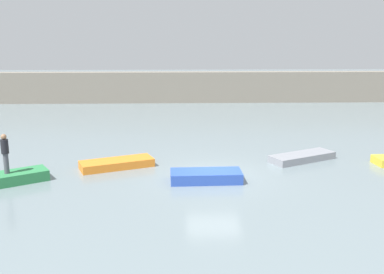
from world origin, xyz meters
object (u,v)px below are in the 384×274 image
rowboat_orange (117,164)px  rowboat_grey (302,157)px  rowboat_blue (206,176)px  rowboat_green (8,178)px  person_dark_shirt (5,152)px

rowboat_orange → rowboat_grey: (9.31, 0.94, -0.01)m
rowboat_orange → rowboat_blue: (4.19, -2.22, 0.04)m
rowboat_orange → rowboat_grey: bearing=-16.3°
rowboat_green → person_dark_shirt: 1.21m
rowboat_orange → rowboat_grey: rowboat_orange is taller
rowboat_green → person_dark_shirt: size_ratio=1.90×
person_dark_shirt → rowboat_green: bearing=0.0°
rowboat_green → rowboat_blue: size_ratio=1.06×
rowboat_green → rowboat_blue: rowboat_green is taller
rowboat_blue → rowboat_grey: rowboat_blue is taller
rowboat_blue → person_dark_shirt: person_dark_shirt is taller
rowboat_orange → person_dark_shirt: bearing=-174.8°
rowboat_grey → person_dark_shirt: person_dark_shirt is taller
rowboat_grey → person_dark_shirt: 14.14m
person_dark_shirt → rowboat_grey: bearing=13.1°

